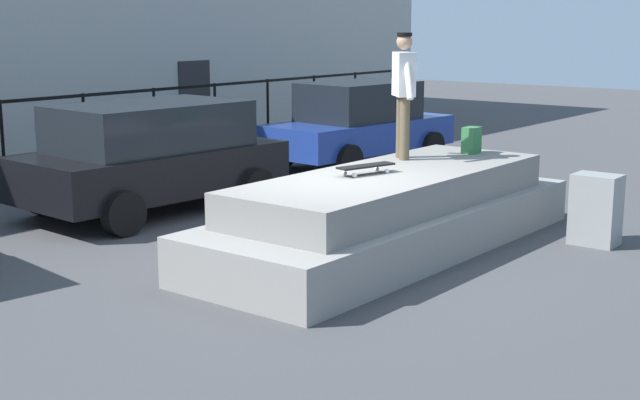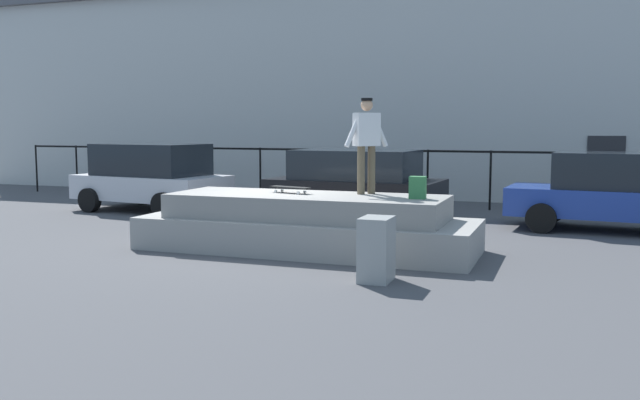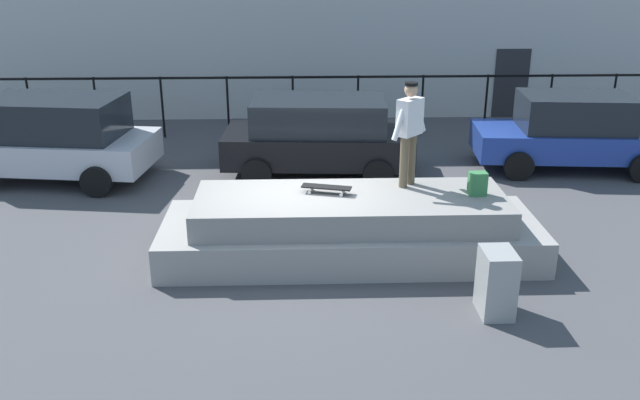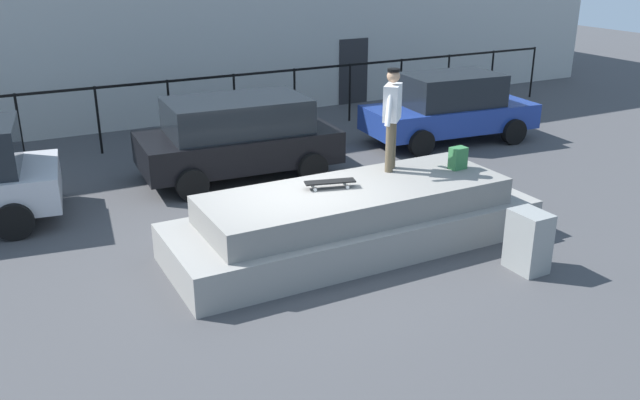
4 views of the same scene
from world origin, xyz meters
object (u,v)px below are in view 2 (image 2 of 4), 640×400
Objects in this scene: backpack at (418,188)px; skateboarder at (367,138)px; car_silver_hatchback_near at (151,176)px; utility_box at (376,249)px; car_black_hatchback_mid at (355,183)px; skateboard at (290,188)px; car_blue_sedan_far at (612,192)px.

skateboarder is at bearing 151.18° from backpack.
car_silver_hatchback_near is 10.00m from utility_box.
car_black_hatchback_mid is at bearing 110.05° from skateboarder.
car_silver_hatchback_near is (-8.11, 4.09, -0.28)m from backpack.
skateboarder reaches higher than car_black_hatchback_mid.
skateboarder is 1.44m from backpack.
car_black_hatchback_mid is (5.68, 0.16, -0.04)m from car_silver_hatchback_near.
skateboarder is 4.53× the size of backpack.
car_black_hatchback_mid reaches higher than backpack.
skateboarder reaches higher than skateboard.
skateboarder is at bearing -69.95° from car_black_hatchback_mid.
car_silver_hatchback_near is 11.42m from car_blue_sedan_far.
backpack is (2.44, -0.16, 0.09)m from skateboard.
car_blue_sedan_far is (11.42, 0.33, -0.08)m from car_silver_hatchback_near.
backpack is (1.07, -0.51, -0.83)m from skateboarder.
utility_box is (7.93, -6.07, -0.47)m from car_silver_hatchback_near.
skateboarder reaches higher than backpack.
car_black_hatchback_mid reaches higher than utility_box.
car_silver_hatchback_near is 4.51× the size of utility_box.
skateboarder is 0.39× the size of car_blue_sedan_far.
car_blue_sedan_far reaches higher than car_black_hatchback_mid.
car_silver_hatchback_near is at bearing 142.00° from utility_box.
car_black_hatchback_mid is 5.75m from car_blue_sedan_far.
skateboard is 0.89× the size of utility_box.
car_black_hatchback_mid is at bearing 1.64° from car_silver_hatchback_near.
car_blue_sedan_far is at bearing 49.68° from backpack.
car_silver_hatchback_near is at bearing 145.30° from skateboard.
car_blue_sedan_far is 4.67× the size of utility_box.
backpack is 2.13m from utility_box.
skateboarder is at bearing 14.09° from skateboard.
car_black_hatchback_mid is (-2.43, 4.25, -0.32)m from backpack.
car_blue_sedan_far is at bearing 1.63° from car_silver_hatchback_near.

